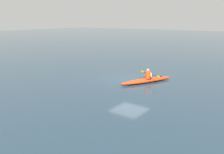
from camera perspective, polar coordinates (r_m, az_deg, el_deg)
ground_plane at (r=18.36m, az=4.30°, el=-0.64°), size 160.00×160.00×0.00m
kayak at (r=17.67m, az=8.31°, el=-0.79°), size 2.48×4.33×0.32m
kayaker at (r=17.63m, az=8.66°, el=0.65°), size 2.13×1.00×0.70m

